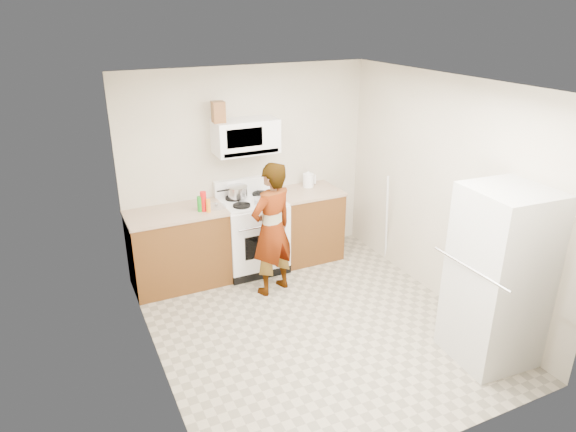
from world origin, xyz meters
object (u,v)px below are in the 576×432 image
microwave (246,136)px  kettle (308,180)px  saucepan (238,192)px  gas_range (252,233)px  person (272,229)px  fridge (499,277)px

microwave → kettle: bearing=1.2°
microwave → saucepan: bearing=-178.2°
gas_range → saucepan: (-0.13, 0.12, 0.53)m
person → kettle: person is taller
kettle → saucepan: bearing=-176.4°
person → kettle: size_ratio=9.10×
saucepan → fridge: bearing=-61.1°
microwave → person: size_ratio=0.48×
saucepan → person: bearing=-80.2°
gas_range → person: bearing=-90.1°
person → saucepan: size_ratio=6.57×
person → microwave: bearing=-108.8°
gas_range → kettle: gas_range is taller
microwave → kettle: microwave is taller
gas_range → fridge: fridge is taller
fridge → kettle: (-0.52, 2.77, 0.17)m
fridge → saucepan: (-1.51, 2.75, 0.17)m
fridge → saucepan: size_ratio=7.08×
microwave → kettle: 1.10m
microwave → fridge: microwave is taller
person → kettle: bearing=-157.0°
microwave → fridge: 3.19m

